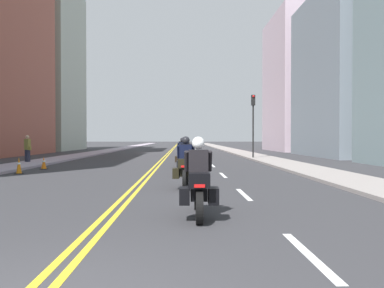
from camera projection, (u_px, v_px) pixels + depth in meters
name	position (u px, v px, depth m)	size (l,w,h in m)	color
ground_plane	(171.00, 151.00, 51.52)	(264.00, 264.00, 0.00)	#313033
sidewalk_left	(110.00, 150.00, 51.35)	(2.41, 144.00, 0.12)	#9E909E
sidewalk_right	(232.00, 150.00, 51.69)	(2.41, 144.00, 0.12)	gray
centreline_yellow_inner	(170.00, 151.00, 51.52)	(0.12, 132.00, 0.01)	yellow
centreline_yellow_outer	(172.00, 151.00, 51.53)	(0.12, 132.00, 0.01)	yellow
lane_dashes_white	(205.00, 158.00, 32.60)	(0.14, 56.40, 0.01)	silver
building_right_1	(356.00, 75.00, 35.96)	(8.04, 13.24, 14.34)	slate
building_left_2	(42.00, 68.00, 53.85)	(8.85, 12.57, 21.84)	#A7B3A3
building_right_2	(296.00, 84.00, 51.50)	(6.16, 12.88, 17.01)	#B9A2B1
motorcycle_0	(198.00, 185.00, 8.24)	(0.76, 2.24, 1.64)	black
motorcycle_1	(186.00, 167.00, 13.07)	(0.78, 2.28, 1.67)	black
motorcycle_2	(185.00, 160.00, 17.39)	(0.77, 2.29, 1.65)	black
motorcycle_3	(183.00, 156.00, 22.03)	(0.78, 2.25, 1.65)	black
motorcycle_4	(184.00, 153.00, 26.18)	(0.77, 2.19, 1.58)	black
motorcycle_5	(186.00, 151.00, 30.41)	(0.77, 2.12, 1.59)	black
motorcycle_6	(182.00, 149.00, 34.94)	(0.78, 2.20, 1.60)	black
motorcycle_7	(185.00, 148.00, 39.82)	(0.76, 2.28, 1.65)	black
traffic_cone_0	(44.00, 163.00, 20.99)	(0.34, 0.34, 0.65)	black
traffic_cone_1	(19.00, 166.00, 18.23)	(0.31, 0.31, 0.75)	black
traffic_light_near	(253.00, 115.00, 31.15)	(0.28, 0.38, 4.93)	black
pedestrian_1	(28.00, 149.00, 25.54)	(0.50, 0.38, 1.80)	#252636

